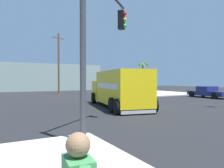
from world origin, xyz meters
TOP-DOWN VIEW (x-y plane):
  - ground_plane at (0.00, 0.00)m, footprint 100.00×100.00m
  - sidewalk_corner_far at (12.31, 12.31)m, footprint 10.73×10.73m
  - delivery_truck at (-1.50, -0.01)m, footprint 4.41×8.84m
  - traffic_light_secondary at (-6.42, -6.89)m, footprint 3.64×3.27m
  - pickup_navy at (12.93, 2.90)m, footprint 2.55×5.33m
  - vending_machine_red at (11.80, 14.70)m, footprint 1.13×1.05m
  - palm_tree_far at (13.29, 16.42)m, footprint 2.69×2.70m
  - utility_pole at (-0.94, 19.24)m, footprint 2.05×1.02m
  - building_backdrop at (-0.14, 31.36)m, footprint 21.66×6.00m

SIDE VIEW (x-z plane):
  - ground_plane at x=0.00m, z-range 0.00..0.00m
  - sidewalk_corner_far at x=12.31m, z-range 0.00..0.14m
  - pickup_navy at x=12.93m, z-range 0.04..1.42m
  - vending_machine_red at x=11.80m, z-range 0.14..1.99m
  - delivery_truck at x=-1.50m, z-range 0.07..2.90m
  - building_backdrop at x=-0.14m, z-range 0.00..5.39m
  - palm_tree_far at x=13.29m, z-range 1.14..6.37m
  - traffic_light_secondary at x=-6.42m, z-range 1.12..7.18m
  - utility_pole at x=-0.94m, z-range 0.14..9.54m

